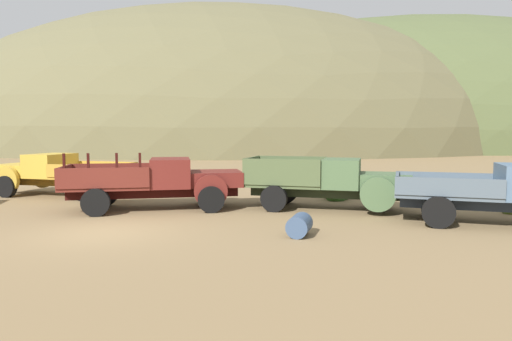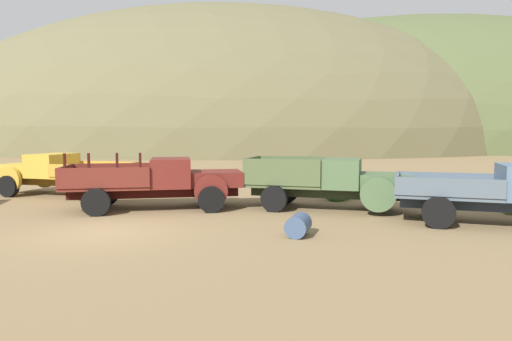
{
  "view_description": "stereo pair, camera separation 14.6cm",
  "coord_description": "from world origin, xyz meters",
  "px_view_note": "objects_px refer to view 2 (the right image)",
  "views": [
    {
      "loc": [
        5.69,
        -12.18,
        2.86
      ],
      "look_at": [
        4.05,
        3.2,
        1.54
      ],
      "focal_mm": 31.46,
      "sensor_mm": 36.0,
      "label": 1
    },
    {
      "loc": [
        5.84,
        -12.16,
        2.86
      ],
      "look_at": [
        4.05,
        3.2,
        1.54
      ],
      "focal_mm": 31.46,
      "sensor_mm": 36.0,
      "label": 2
    }
  ],
  "objects_px": {
    "truck_oxblood": "(168,182)",
    "truck_weathered_green": "(337,182)",
    "oil_drum_by_truck": "(298,225)",
    "truck_faded_yellow": "(55,173)"
  },
  "relations": [
    {
      "from": "truck_oxblood",
      "to": "truck_weathered_green",
      "type": "bearing_deg",
      "value": -12.09
    },
    {
      "from": "truck_faded_yellow",
      "to": "truck_weathered_green",
      "type": "xyz_separation_m",
      "value": [
        12.56,
        -2.48,
        0.02
      ]
    },
    {
      "from": "truck_faded_yellow",
      "to": "truck_oxblood",
      "type": "bearing_deg",
      "value": 163.73
    },
    {
      "from": "truck_weathered_green",
      "to": "truck_oxblood",
      "type": "bearing_deg",
      "value": -166.37
    },
    {
      "from": "truck_faded_yellow",
      "to": "truck_oxblood",
      "type": "distance_m",
      "value": 6.95
    },
    {
      "from": "truck_faded_yellow",
      "to": "oil_drum_by_truck",
      "type": "bearing_deg",
      "value": 157.37
    },
    {
      "from": "truck_oxblood",
      "to": "truck_weathered_green",
      "type": "height_order",
      "value": "truck_oxblood"
    },
    {
      "from": "truck_oxblood",
      "to": "truck_weathered_green",
      "type": "relative_size",
      "value": 1.1
    },
    {
      "from": "truck_weathered_green",
      "to": "oil_drum_by_truck",
      "type": "xyz_separation_m",
      "value": [
        -1.31,
        -4.44,
        -0.73
      ]
    },
    {
      "from": "oil_drum_by_truck",
      "to": "truck_weathered_green",
      "type": "bearing_deg",
      "value": 73.61
    }
  ]
}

